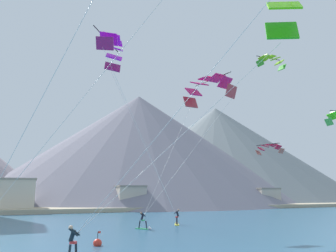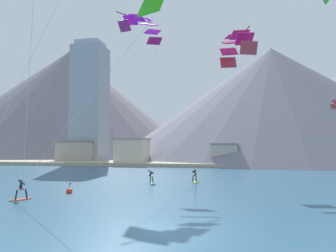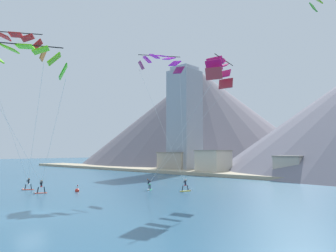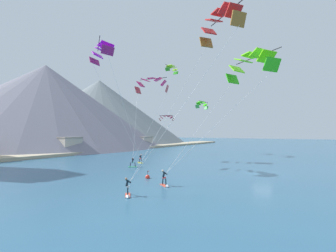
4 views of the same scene
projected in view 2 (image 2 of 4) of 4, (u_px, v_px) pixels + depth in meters
The scene contains 15 objects.
ground_plane at pixel (166, 232), 16.29m from camera, with size 400.00×400.00×0.00m, color #2D5B7A.
kitesurfer_near_lead at pixel (196, 178), 37.45m from camera, with size 1.01×1.77×1.69m.
kitesurfer_near_trail at pixel (152, 180), 35.63m from camera, with size 1.31×1.66×1.64m.
kitesurfer_mid_center at pixel (19, 193), 25.58m from camera, with size 1.24×1.70×1.78m.
parafoil_kite_near_lead at pixel (142, 26), 42.08m from camera, with size 9.39×7.61×19.41m.
parafoil_kite_near_trail at pixel (236, 45), 38.31m from camera, with size 11.46×7.25×15.96m.
race_marker_buoy at pixel (69, 191), 29.20m from camera, with size 0.56×0.56×1.02m.
shoreline_strip at pixel (214, 164), 64.24m from camera, with size 180.00×10.00×0.70m, color tan.
shore_building_harbour_front at pixel (224, 154), 65.10m from camera, with size 5.25×6.85×4.51m.
shore_building_promenade_mid at pixel (78, 152), 73.61m from camera, with size 8.84×5.61×5.07m.
shore_building_quay_west at pixel (132, 151), 70.32m from camera, with size 6.46×6.97×5.61m.
shore_building_old_town at pixel (265, 154), 67.30m from camera, with size 5.91×6.66×4.46m.
highrise_tower at pixel (90, 103), 75.51m from camera, with size 7.00×7.00×28.05m.
mountain_peak_central_summit at pixel (272, 103), 102.28m from camera, with size 97.86×97.86×34.56m.
mountain_peak_east_shoulder at pixel (69, 103), 122.70m from camera, with size 96.40×96.40×39.44m.
Camera 2 is at (3.15, -16.25, 4.40)m, focal length 35.00 mm.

